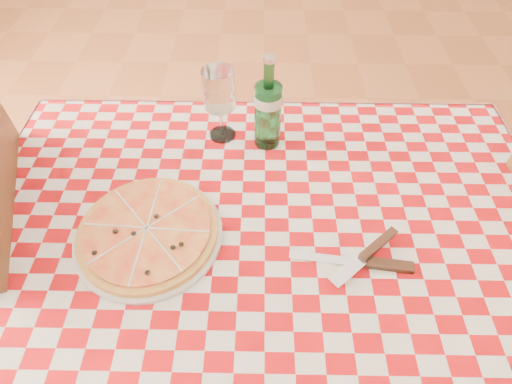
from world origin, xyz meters
TOP-DOWN VIEW (x-y plane):
  - dining_table at (0.00, 0.00)m, footprint 1.20×0.80m
  - tablecloth at (0.00, 0.00)m, footprint 1.30×0.90m
  - pizza_plate at (-0.24, -0.02)m, footprint 0.33×0.33m
  - water_bottle at (0.00, 0.28)m, footprint 0.07×0.07m
  - wine_glass at (-0.11, 0.31)m, footprint 0.08×0.08m
  - cutlery at (0.19, -0.07)m, footprint 0.32×0.30m

SIDE VIEW (x-z plane):
  - dining_table at x=0.00m, z-range 0.28..1.03m
  - tablecloth at x=0.00m, z-range 0.75..0.76m
  - cutlery at x=0.19m, z-range 0.76..0.79m
  - pizza_plate at x=-0.24m, z-range 0.76..0.80m
  - wine_glass at x=-0.11m, z-range 0.76..0.95m
  - water_bottle at x=0.00m, z-range 0.76..1.00m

